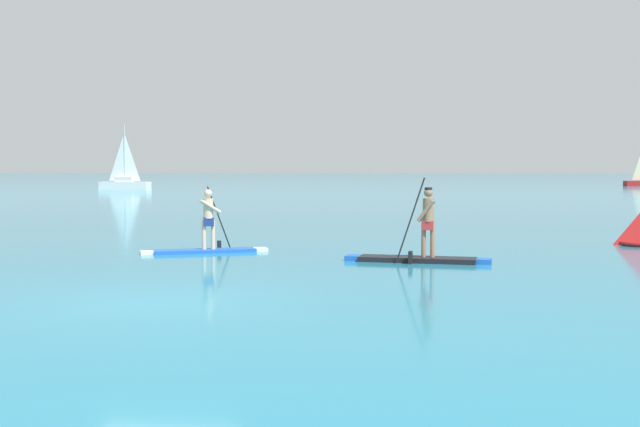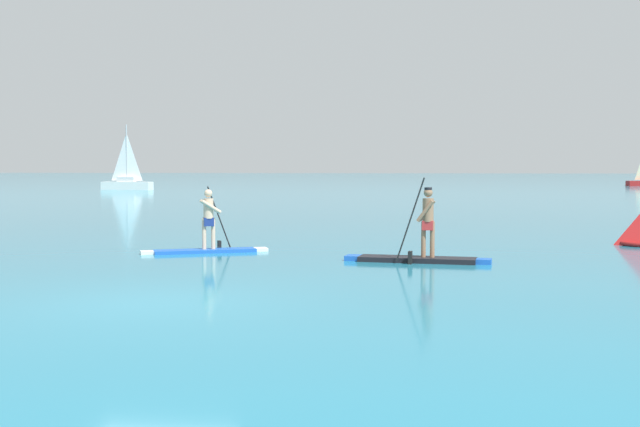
{
  "view_description": "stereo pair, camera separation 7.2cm",
  "coord_description": "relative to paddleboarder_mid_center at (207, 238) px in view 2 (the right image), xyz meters",
  "views": [
    {
      "loc": [
        4.41,
        -13.59,
        2.3
      ],
      "look_at": [
        1.87,
        7.79,
        1.06
      ],
      "focal_mm": 47.55,
      "sensor_mm": 36.0,
      "label": 1
    },
    {
      "loc": [
        4.49,
        -13.58,
        2.3
      ],
      "look_at": [
        1.87,
        7.79,
        1.06
      ],
      "focal_mm": 47.55,
      "sensor_mm": 36.0,
      "label": 2
    }
  ],
  "objects": [
    {
      "name": "ground",
      "position": [
        1.15,
        -8.03,
        -0.38
      ],
      "size": [
        440.0,
        440.0,
        0.0
      ],
      "primitive_type": "plane",
      "color": "teal"
    },
    {
      "name": "paddleboarder_mid_center",
      "position": [
        0.0,
        0.0,
        0.0
      ],
      "size": [
        3.2,
        1.68,
        1.78
      ],
      "rotation": [
        0.0,
        0.0,
        0.41
      ],
      "color": "blue",
      "rests_on": "ground"
    },
    {
      "name": "paddleboarder_far_right",
      "position": [
        5.55,
        -1.54,
        -0.06
      ],
      "size": [
        3.48,
        1.08,
        2.03
      ],
      "rotation": [
        0.0,
        0.0,
        3.01
      ],
      "color": "black",
      "rests_on": "ground"
    },
    {
      "name": "sailboat_left_horizon",
      "position": [
        -21.47,
        53.55,
        0.49
      ],
      "size": [
        4.94,
        1.77,
        6.0
      ],
      "rotation": [
        0.0,
        0.0,
        6.13
      ],
      "color": "white",
      "rests_on": "ground"
    }
  ]
}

